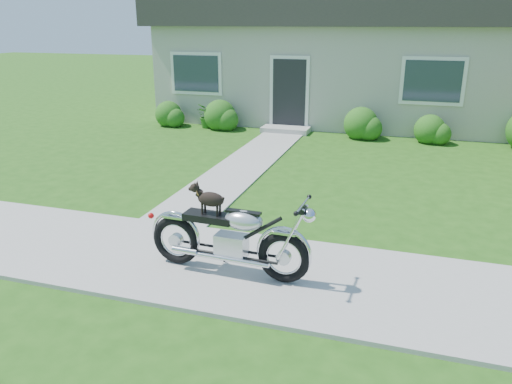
% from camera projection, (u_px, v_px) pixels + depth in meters
% --- Properties ---
extents(ground, '(80.00, 80.00, 0.00)m').
position_uv_depth(ground, '(235.00, 268.00, 6.68)').
color(ground, '#235114').
rests_on(ground, ground).
extents(sidewalk, '(24.00, 2.20, 0.04)m').
position_uv_depth(sidewalk, '(235.00, 267.00, 6.68)').
color(sidewalk, '#9E9B93').
rests_on(sidewalk, ground).
extents(walkway, '(1.20, 8.00, 0.03)m').
position_uv_depth(walkway, '(247.00, 163.00, 11.62)').
color(walkway, '#9E9B93').
rests_on(walkway, ground).
extents(house, '(12.60, 7.03, 4.50)m').
position_uv_depth(house, '(355.00, 52.00, 16.81)').
color(house, beige).
rests_on(house, ground).
extents(shrub_row, '(11.26, 1.13, 1.13)m').
position_uv_depth(shrub_row, '(359.00, 123.00, 14.03)').
color(shrub_row, '#265D18').
rests_on(shrub_row, ground).
extents(potted_plant_left, '(0.89, 0.89, 0.75)m').
position_uv_depth(potted_plant_left, '(208.00, 116.00, 15.41)').
color(potted_plant_left, '#265E18').
rests_on(potted_plant_left, ground).
extents(potted_plant_right, '(0.44, 0.44, 0.65)m').
position_uv_depth(potted_plant_right, '(372.00, 127.00, 14.01)').
color(potted_plant_right, '#1E6E1F').
rests_on(potted_plant_right, ground).
extents(motorcycle_with_dog, '(2.22, 0.60, 1.16)m').
position_uv_depth(motorcycle_with_dog, '(231.00, 237.00, 6.32)').
color(motorcycle_with_dog, black).
rests_on(motorcycle_with_dog, sidewalk).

